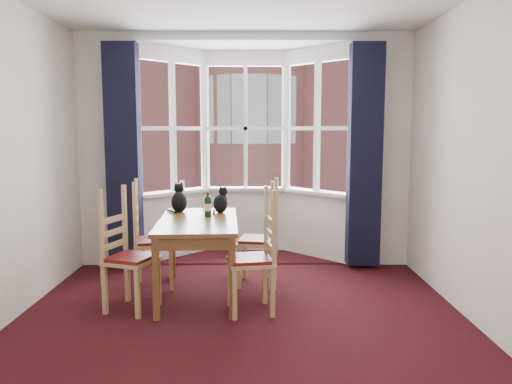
{
  "coord_description": "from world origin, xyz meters",
  "views": [
    {
      "loc": [
        0.11,
        -3.81,
        1.66
      ],
      "look_at": [
        0.13,
        1.05,
        1.05
      ],
      "focal_mm": 35.0,
      "sensor_mm": 36.0,
      "label": 1
    }
  ],
  "objects_px": {
    "wine_bottle": "(208,206)",
    "chair_left_near": "(123,259)",
    "chair_right_near": "(260,261)",
    "candle_tall": "(182,186)",
    "cat_right": "(221,202)",
    "dining_table": "(198,229)",
    "chair_left_far": "(145,243)",
    "chair_right_far": "(266,242)",
    "cat_left": "(179,200)"
  },
  "relations": [
    {
      "from": "wine_bottle",
      "to": "chair_left_near",
      "type": "bearing_deg",
      "value": -144.78
    },
    {
      "from": "chair_right_near",
      "to": "candle_tall",
      "type": "xyz_separation_m",
      "value": [
        -0.98,
        1.98,
        0.46
      ]
    },
    {
      "from": "chair_left_near",
      "to": "cat_right",
      "type": "xyz_separation_m",
      "value": [
        0.86,
        0.79,
        0.41
      ]
    },
    {
      "from": "dining_table",
      "to": "cat_right",
      "type": "xyz_separation_m",
      "value": [
        0.2,
        0.41,
        0.21
      ]
    },
    {
      "from": "chair_left_far",
      "to": "candle_tall",
      "type": "height_order",
      "value": "candle_tall"
    },
    {
      "from": "chair_left_far",
      "to": "chair_right_near",
      "type": "bearing_deg",
      "value": -30.81
    },
    {
      "from": "chair_right_far",
      "to": "candle_tall",
      "type": "xyz_separation_m",
      "value": [
        -1.06,
        1.2,
        0.46
      ]
    },
    {
      "from": "dining_table",
      "to": "cat_left",
      "type": "xyz_separation_m",
      "value": [
        -0.25,
        0.46,
        0.22
      ]
    },
    {
      "from": "chair_left_near",
      "to": "chair_left_far",
      "type": "height_order",
      "value": "same"
    },
    {
      "from": "wine_bottle",
      "to": "candle_tall",
      "type": "bearing_deg",
      "value": 108.24
    },
    {
      "from": "dining_table",
      "to": "chair_right_far",
      "type": "bearing_deg",
      "value": 25.46
    },
    {
      "from": "chair_left_near",
      "to": "chair_right_near",
      "type": "relative_size",
      "value": 1.0
    },
    {
      "from": "cat_right",
      "to": "wine_bottle",
      "type": "relative_size",
      "value": 1.1
    },
    {
      "from": "dining_table",
      "to": "chair_right_near",
      "type": "distance_m",
      "value": 0.79
    },
    {
      "from": "chair_left_far",
      "to": "cat_left",
      "type": "height_order",
      "value": "cat_left"
    },
    {
      "from": "candle_tall",
      "to": "chair_left_near",
      "type": "bearing_deg",
      "value": -98.48
    },
    {
      "from": "cat_left",
      "to": "candle_tall",
      "type": "bearing_deg",
      "value": 96.26
    },
    {
      "from": "chair_left_far",
      "to": "cat_left",
      "type": "bearing_deg",
      "value": 30.24
    },
    {
      "from": "cat_right",
      "to": "chair_left_far",
      "type": "bearing_deg",
      "value": -169.73
    },
    {
      "from": "dining_table",
      "to": "chair_left_far",
      "type": "relative_size",
      "value": 1.59
    },
    {
      "from": "chair_right_near",
      "to": "chair_left_far",
      "type": "bearing_deg",
      "value": 149.19
    },
    {
      "from": "dining_table",
      "to": "wine_bottle",
      "type": "distance_m",
      "value": 0.27
    },
    {
      "from": "dining_table",
      "to": "cat_left",
      "type": "bearing_deg",
      "value": 118.78
    },
    {
      "from": "cat_left",
      "to": "wine_bottle",
      "type": "distance_m",
      "value": 0.47
    },
    {
      "from": "wine_bottle",
      "to": "candle_tall",
      "type": "xyz_separation_m",
      "value": [
        -0.46,
        1.39,
        0.04
      ]
    },
    {
      "from": "dining_table",
      "to": "chair_right_far",
      "type": "xyz_separation_m",
      "value": [
        0.68,
        0.33,
        -0.21
      ]
    },
    {
      "from": "chair_left_near",
      "to": "wine_bottle",
      "type": "relative_size",
      "value": 3.46
    },
    {
      "from": "chair_left_near",
      "to": "cat_left",
      "type": "xyz_separation_m",
      "value": [
        0.4,
        0.85,
        0.43
      ]
    },
    {
      "from": "chair_left_near",
      "to": "cat_right",
      "type": "relative_size",
      "value": 3.13
    },
    {
      "from": "chair_left_far",
      "to": "wine_bottle",
      "type": "distance_m",
      "value": 0.81
    },
    {
      "from": "cat_right",
      "to": "candle_tall",
      "type": "height_order",
      "value": "cat_right"
    },
    {
      "from": "cat_left",
      "to": "wine_bottle",
      "type": "height_order",
      "value": "cat_left"
    },
    {
      "from": "chair_left_far",
      "to": "wine_bottle",
      "type": "relative_size",
      "value": 3.46
    },
    {
      "from": "chair_right_near",
      "to": "cat_right",
      "type": "distance_m",
      "value": 1.04
    },
    {
      "from": "cat_left",
      "to": "chair_left_near",
      "type": "bearing_deg",
      "value": -115.4
    },
    {
      "from": "cat_left",
      "to": "candle_tall",
      "type": "distance_m",
      "value": 1.07
    },
    {
      "from": "candle_tall",
      "to": "wine_bottle",
      "type": "bearing_deg",
      "value": -71.76
    },
    {
      "from": "chair_right_near",
      "to": "cat_right",
      "type": "xyz_separation_m",
      "value": [
        -0.41,
        0.86,
        0.41
      ]
    },
    {
      "from": "dining_table",
      "to": "candle_tall",
      "type": "height_order",
      "value": "candle_tall"
    },
    {
      "from": "dining_table",
      "to": "cat_left",
      "type": "relative_size",
      "value": 4.46
    },
    {
      "from": "chair_left_near",
      "to": "candle_tall",
      "type": "xyz_separation_m",
      "value": [
        0.29,
        1.91,
        0.46
      ]
    },
    {
      "from": "candle_tall",
      "to": "chair_left_far",
      "type": "bearing_deg",
      "value": -99.82
    },
    {
      "from": "wine_bottle",
      "to": "chair_right_near",
      "type": "bearing_deg",
      "value": -48.3
    },
    {
      "from": "chair_right_far",
      "to": "chair_left_far",
      "type": "bearing_deg",
      "value": -177.31
    },
    {
      "from": "dining_table",
      "to": "cat_left",
      "type": "distance_m",
      "value": 0.57
    },
    {
      "from": "wine_bottle",
      "to": "candle_tall",
      "type": "relative_size",
      "value": 2.05
    },
    {
      "from": "chair_left_near",
      "to": "wine_bottle",
      "type": "xyz_separation_m",
      "value": [
        0.74,
        0.52,
        0.42
      ]
    },
    {
      "from": "chair_right_near",
      "to": "cat_right",
      "type": "relative_size",
      "value": 3.13
    },
    {
      "from": "dining_table",
      "to": "candle_tall",
      "type": "distance_m",
      "value": 1.59
    },
    {
      "from": "cat_right",
      "to": "wine_bottle",
      "type": "distance_m",
      "value": 0.29
    }
  ]
}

